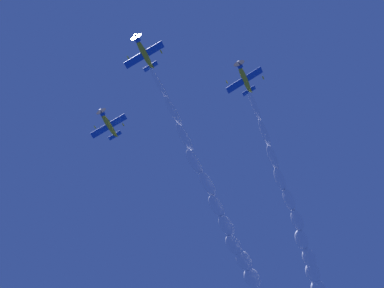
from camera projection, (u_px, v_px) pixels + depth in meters
airplane_lead at (144, 52)px, 88.36m from camera, size 7.86×8.06×4.07m
airplane_left_wingman at (244, 78)px, 92.64m from camera, size 7.87×8.01×4.20m
airplane_right_wingman at (108, 124)px, 99.14m from camera, size 7.87×8.15×4.03m
smoke_trail_lead at (229, 231)px, 113.57m from camera, size 70.52×5.25×11.16m
smoke_trail_left_wingman at (304, 245)px, 117.99m from camera, size 70.74×4.38×11.13m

